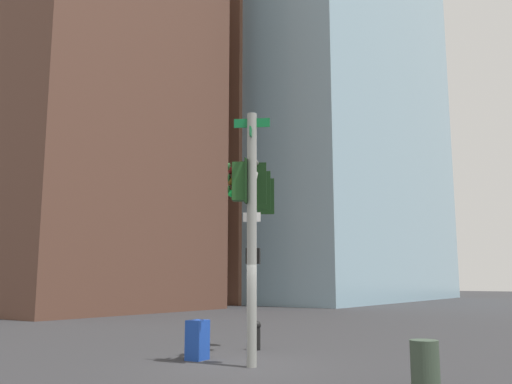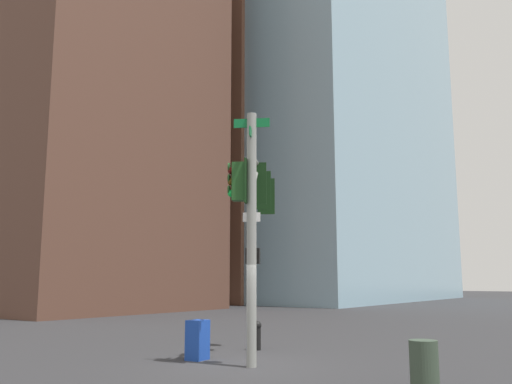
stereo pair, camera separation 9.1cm
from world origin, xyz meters
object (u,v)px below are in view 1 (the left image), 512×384
Objects in this scene: litter_bin at (425,365)px; fire_hydrant at (257,334)px; signal_pole_assembly at (256,204)px; newspaper_box at (197,340)px.

fire_hydrant is at bearing -26.46° from litter_bin.
litter_bin is at bearing 153.54° from fire_hydrant.
signal_pole_assembly reaches higher than newspaper_box.
signal_pole_assembly is 6.15× the size of newspaper_box.
fire_hydrant is 0.83× the size of newspaper_box.
litter_bin reaches higher than fire_hydrant.
newspaper_box is (1.32, 0.85, -3.69)m from signal_pole_assembly.
newspaper_box is (6.36, -0.47, 0.05)m from litter_bin.
fire_hydrant is (1.24, -1.81, -3.75)m from signal_pole_assembly.
newspaper_box is at bearing 94.15° from signal_pole_assembly.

